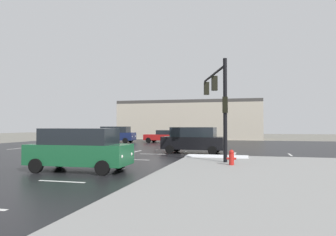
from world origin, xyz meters
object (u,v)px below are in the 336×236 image
Objects in this scene: suv_black at (193,140)px; suv_green at (79,149)px; fire_hydrant at (231,157)px; sedan_red at (164,136)px; suv_navy at (116,134)px; traffic_signal_mast at (218,95)px.

suv_green is at bearing 74.35° from suv_black.
suv_green is at bearing -155.34° from fire_hydrant.
suv_black is 15.14m from sedan_red.
sedan_red is at bearing -63.22° from suv_black.
suv_navy is (-15.23, 19.94, 0.55)m from fire_hydrant.
suv_navy is at bearing 127.38° from fire_hydrant.
traffic_signal_mast is 7.85× the size of fire_hydrant.
suv_black reaches higher than fire_hydrant.
suv_black reaches higher than sedan_red.
suv_black is at bearing 119.79° from sedan_red.
suv_green is (-6.93, -3.18, 0.55)m from fire_hydrant.
fire_hydrant is 0.16× the size of suv_navy.
fire_hydrant is 7.64m from suv_green.
suv_black is (-3.29, 7.63, 0.55)m from fire_hydrant.
traffic_signal_mast reaches higher than suv_green.
suv_green is (-5.98, -6.12, -3.00)m from traffic_signal_mast.
fire_hydrant is at bearing -179.81° from traffic_signal_mast.
fire_hydrant is 0.16× the size of suv_green.
suv_green is (-3.64, -10.81, 0.00)m from suv_black.
fire_hydrant is 23.45m from sedan_red.
suv_navy and suv_green have the same top height.
suv_black is (-2.34, 4.69, -3.00)m from traffic_signal_mast.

